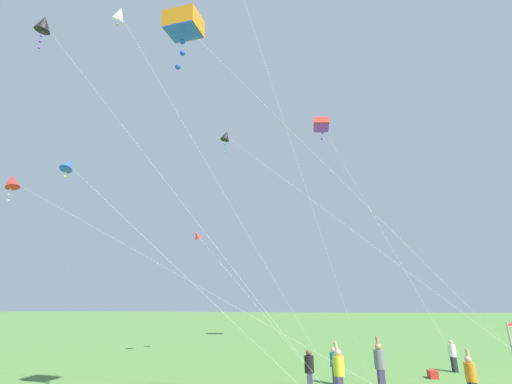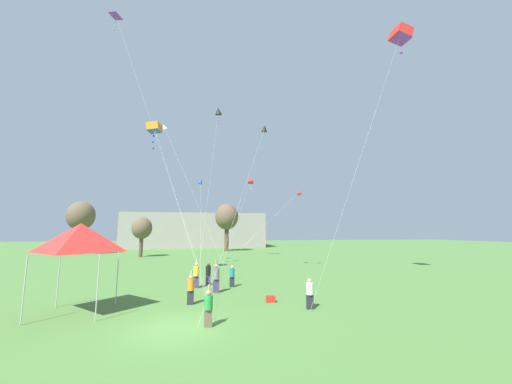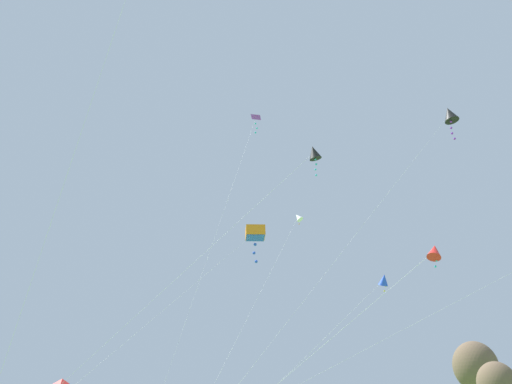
# 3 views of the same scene
# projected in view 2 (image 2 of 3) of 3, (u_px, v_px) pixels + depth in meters

# --- Properties ---
(ground_plane) EXTENTS (220.00, 220.00, 0.00)m
(ground_plane) POSITION_uv_depth(u_px,v_px,m) (177.00, 328.00, 11.76)
(ground_plane) COLOR #4C7A38
(distant_building) EXTENTS (34.00, 12.91, 8.35)m
(distant_building) POSITION_uv_depth(u_px,v_px,m) (196.00, 230.00, 73.15)
(distant_building) COLOR gray
(distant_building) RESTS_ON ground
(tree_near_right) EXTENTS (3.05, 3.05, 6.16)m
(tree_near_right) POSITION_uv_depth(u_px,v_px,m) (142.00, 229.00, 44.67)
(tree_near_right) COLOR brown
(tree_near_right) RESTS_ON ground
(tree_far_centre) EXTENTS (4.70, 4.70, 9.50)m
(tree_far_centre) POSITION_uv_depth(u_px,v_px,m) (227.00, 217.00, 57.97)
(tree_far_centre) COLOR brown
(tree_far_centre) RESTS_ON ground
(tree_far_left) EXTENTS (4.55, 4.55, 9.18)m
(tree_far_left) POSITION_uv_depth(u_px,v_px,m) (81.00, 216.00, 49.87)
(tree_far_left) COLOR brown
(tree_far_left) RESTS_ON ground
(festival_tent) EXTENTS (3.28, 3.28, 4.37)m
(festival_tent) POSITION_uv_depth(u_px,v_px,m) (80.00, 238.00, 14.32)
(festival_tent) COLOR #B7B7BC
(festival_tent) RESTS_ON ground
(cooler_box) EXTENTS (0.50, 0.37, 0.35)m
(cooler_box) POSITION_uv_depth(u_px,v_px,m) (271.00, 299.00, 16.11)
(cooler_box) COLOR red
(cooler_box) RESTS_ON ground
(person_yellow_shirt) EXTENTS (0.41, 0.41, 2.01)m
(person_yellow_shirt) POSITION_uv_depth(u_px,v_px,m) (196.00, 274.00, 20.26)
(person_yellow_shirt) COLOR #473860
(person_yellow_shirt) RESTS_ON ground
(person_teal_shirt) EXTENTS (0.35, 0.35, 1.50)m
(person_teal_shirt) POSITION_uv_depth(u_px,v_px,m) (232.00, 275.00, 20.57)
(person_teal_shirt) COLOR #282833
(person_teal_shirt) RESTS_ON ground
(person_green_shirt) EXTENTS (0.35, 0.35, 1.71)m
(person_green_shirt) POSITION_uv_depth(u_px,v_px,m) (208.00, 306.00, 12.05)
(person_green_shirt) COLOR brown
(person_green_shirt) RESTS_ON ground
(person_black_shirt) EXTENTS (0.38, 0.38, 1.60)m
(person_black_shirt) POSITION_uv_depth(u_px,v_px,m) (208.00, 273.00, 21.44)
(person_black_shirt) COLOR #473860
(person_black_shirt) RESTS_ON ground
(person_orange_shirt) EXTENTS (0.37, 0.37, 1.81)m
(person_orange_shirt) POSITION_uv_depth(u_px,v_px,m) (191.00, 288.00, 15.70)
(person_orange_shirt) COLOR #282833
(person_orange_shirt) RESTS_ON ground
(person_white_shirt) EXTENTS (0.36, 0.36, 1.53)m
(person_white_shirt) POSITION_uv_depth(u_px,v_px,m) (310.00, 292.00, 14.78)
(person_white_shirt) COLOR #282833
(person_white_shirt) RESTS_ON ground
(person_grey_shirt) EXTENTS (0.43, 0.43, 2.09)m
(person_grey_shirt) POSITION_uv_depth(u_px,v_px,m) (216.00, 277.00, 18.71)
(person_grey_shirt) COLOR #473860
(person_grey_shirt) RESTS_ON ground
(kite_white_diamond_0) EXTENTS (6.92, 8.91, 15.19)m
(kite_white_diamond_0) POSITION_uv_depth(u_px,v_px,m) (164.00, 127.00, 29.64)
(kite_white_diamond_0) COLOR silver
(kite_white_diamond_0) RESTS_ON ground
(kite_black_diamond_1) EXTENTS (6.19, 14.74, 14.67)m
(kite_black_diamond_1) POSITION_uv_depth(u_px,v_px,m) (264.00, 129.00, 28.75)
(kite_black_diamond_1) COLOR silver
(kite_black_diamond_1) RESTS_ON ground
(kite_purple_delta_2) EXTENTS (10.21, 8.58, 25.75)m
(kite_purple_delta_2) POSITION_uv_depth(u_px,v_px,m) (116.00, 18.00, 28.56)
(kite_purple_delta_2) COLOR silver
(kite_purple_delta_2) RESTS_ON ground
(kite_red_diamond_3) EXTENTS (6.88, 24.70, 12.62)m
(kite_red_diamond_3) POSITION_uv_depth(u_px,v_px,m) (251.00, 180.00, 44.31)
(kite_red_diamond_3) COLOR silver
(kite_red_diamond_3) RESTS_ON ground
(kite_orange_box_4) EXTENTS (6.13, 14.50, 14.00)m
(kite_orange_box_4) POSITION_uv_depth(u_px,v_px,m) (154.00, 128.00, 26.60)
(kite_orange_box_4) COLOR silver
(kite_orange_box_4) RESTS_ON ground
(kite_red_diamond_5) EXTENTS (10.58, 8.84, 8.67)m
(kite_red_diamond_5) POSITION_uv_depth(u_px,v_px,m) (298.00, 192.00, 31.46)
(kite_red_diamond_5) COLOR silver
(kite_red_diamond_5) RESTS_ON ground
(kite_red_box_6) EXTENTS (11.20, 5.88, 20.97)m
(kite_red_box_6) POSITION_uv_depth(u_px,v_px,m) (401.00, 35.00, 23.88)
(kite_red_box_6) COLOR silver
(kite_red_box_6) RESTS_ON ground
(kite_black_diamond_7) EXTENTS (2.58, 17.72, 21.36)m
(kite_black_diamond_7) POSITION_uv_depth(u_px,v_px,m) (218.00, 111.00, 40.11)
(kite_black_diamond_7) COLOR silver
(kite_black_diamond_7) RESTS_ON ground
(kite_blue_diamond_8) EXTENTS (0.95, 11.67, 10.26)m
(kite_blue_diamond_8) POSITION_uv_depth(u_px,v_px,m) (201.00, 181.00, 33.42)
(kite_blue_diamond_8) COLOR silver
(kite_blue_diamond_8) RESTS_ON ground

